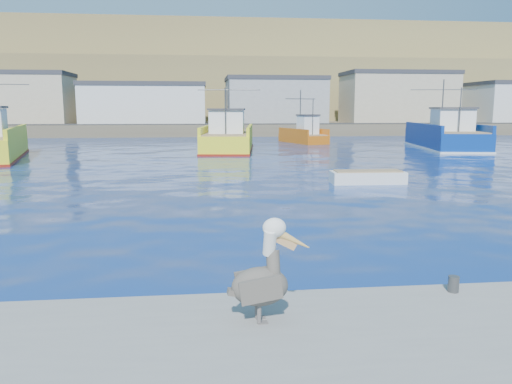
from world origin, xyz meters
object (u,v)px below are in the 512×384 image
at_px(trawler_yellow_b, 228,139).
at_px(boat_orange, 304,134).
at_px(skiff_far, 480,141).
at_px(trawler_blue, 446,137).
at_px(pelican, 263,278).
at_px(skiff_mid, 368,178).

xyz_separation_m(trawler_yellow_b, boat_orange, (9.10, 9.38, -0.12)).
distance_m(boat_orange, skiff_far, 19.66).
relative_size(trawler_blue, boat_orange, 1.81).
bearing_deg(pelican, trawler_yellow_b, 87.71).
xyz_separation_m(skiff_far, pelican, (-30.08, -45.36, 0.98)).
bearing_deg(skiff_far, trawler_yellow_b, -167.23).
height_order(trawler_yellow_b, boat_orange, trawler_yellow_b).
distance_m(boat_orange, skiff_mid, 30.96).
bearing_deg(skiff_far, boat_orange, 171.49).
bearing_deg(pelican, skiff_mid, 66.32).
bearing_deg(trawler_yellow_b, trawler_blue, 0.38).
relative_size(boat_orange, pelican, 4.59).
relative_size(skiff_mid, pelican, 2.30).
height_order(boat_orange, skiff_far, boat_orange).
distance_m(trawler_blue, pelican, 45.19).
xyz_separation_m(trawler_yellow_b, skiff_far, (28.53, 6.47, -0.86)).
xyz_separation_m(skiff_mid, skiff_far, (22.43, 27.90, -0.03)).
xyz_separation_m(trawler_yellow_b, pelican, (-1.55, -38.89, 0.11)).
bearing_deg(boat_orange, trawler_blue, -37.29).
distance_m(trawler_blue, skiff_mid, 26.36).
relative_size(trawler_blue, skiff_far, 3.87).
bearing_deg(trawler_yellow_b, boat_orange, 45.85).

